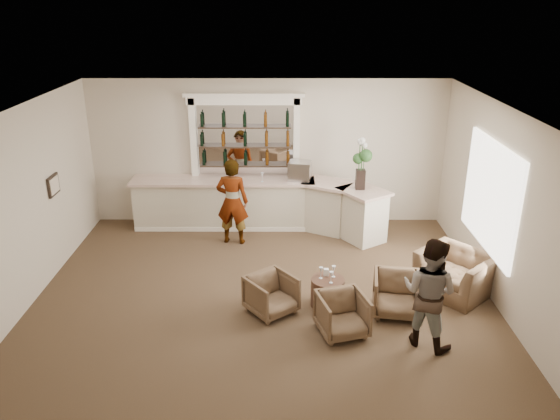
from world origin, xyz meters
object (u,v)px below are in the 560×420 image
at_px(armchair_far, 455,273).
at_px(espresso_machine, 300,171).
at_px(armchair_center, 342,315).
at_px(sommelier, 232,202).
at_px(bar_counter, 260,205).
at_px(guest, 429,293).
at_px(armchair_left, 271,295).
at_px(cocktail_table, 327,292).
at_px(armchair_right, 396,294).
at_px(flower_vase, 361,160).

relative_size(armchair_far, espresso_machine, 2.45).
bearing_deg(armchair_far, armchair_center, -101.57).
bearing_deg(sommelier, armchair_far, 160.16).
relative_size(bar_counter, espresso_machine, 11.92).
xyz_separation_m(sommelier, armchair_center, (1.98, -3.41, -0.60)).
bearing_deg(guest, armchair_center, 25.98).
xyz_separation_m(sommelier, armchair_far, (4.12, -2.14, -0.55)).
relative_size(sommelier, espresso_machine, 3.88).
bearing_deg(sommelier, armchair_left, 114.75).
height_order(armchair_left, armchair_center, armchair_center).
xyz_separation_m(cocktail_table, armchair_center, (0.16, -0.84, 0.09)).
height_order(cocktail_table, armchair_left, armchair_left).
relative_size(cocktail_table, armchair_far, 0.49).
distance_m(bar_counter, armchair_right, 4.30).
bearing_deg(armchair_left, flower_vase, 20.68).
bearing_deg(armchair_right, armchair_far, 38.69).
bearing_deg(armchair_far, bar_counter, -171.41).
relative_size(bar_counter, guest, 3.29).
height_order(cocktail_table, armchair_far, armchair_far).
distance_m(sommelier, armchair_far, 4.67).
bearing_deg(cocktail_table, sommelier, 125.25).
relative_size(armchair_right, espresso_machine, 1.61).
xyz_separation_m(armchair_center, armchair_far, (2.13, 1.27, 0.05)).
height_order(cocktail_table, guest, guest).
height_order(sommelier, armchair_right, sommelier).
relative_size(sommelier, armchair_right, 2.41).
bearing_deg(espresso_machine, flower_vase, -14.67).
relative_size(bar_counter, cocktail_table, 9.99).
bearing_deg(armchair_far, cocktail_table, -121.64).
relative_size(cocktail_table, sommelier, 0.31).
height_order(armchair_far, flower_vase, flower_vase).
height_order(bar_counter, guest, guest).
distance_m(bar_counter, armchair_left, 3.57).
xyz_separation_m(sommelier, espresso_machine, (1.44, 0.82, 0.42)).
bearing_deg(armchair_right, guest, -62.87).
height_order(sommelier, guest, sommelier).
bearing_deg(armchair_far, espresso_machine, 179.85).
distance_m(guest, armchair_far, 1.83).
height_order(armchair_right, armchair_far, armchair_far).
height_order(bar_counter, sommelier, sommelier).
xyz_separation_m(armchair_left, armchair_right, (2.08, -0.02, 0.02)).
relative_size(armchair_left, flower_vase, 0.66).
relative_size(bar_counter, armchair_center, 7.75).
bearing_deg(armchair_center, sommelier, 104.49).
bearing_deg(guest, espresso_machine, -30.94).
relative_size(guest, armchair_right, 2.25).
bearing_deg(bar_counter, armchair_left, -85.00).
bearing_deg(armchair_left, armchair_right, -38.69).
height_order(armchair_center, espresso_machine, espresso_machine).
relative_size(sommelier, armchair_left, 2.55).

